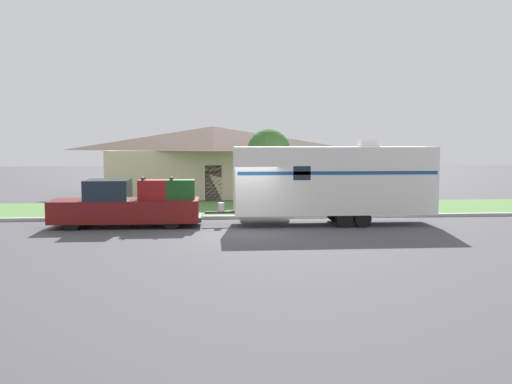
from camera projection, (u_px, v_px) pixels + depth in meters
name	position (u px, v px, depth m)	size (l,w,h in m)	color
ground_plane	(248.00, 232.00, 22.26)	(120.00, 120.00, 0.00)	#47474C
curb_strip	(242.00, 217.00, 25.97)	(80.00, 0.30, 0.14)	#ADADA8
lawn_strip	(238.00, 209.00, 29.60)	(80.00, 7.00, 0.03)	#568442
house_across_street	(213.00, 159.00, 37.64)	(13.82, 8.33, 4.50)	beige
pickup_truck	(127.00, 205.00, 23.45)	(6.09, 1.95, 2.05)	black
travel_trailer	(333.00, 180.00, 24.05)	(9.58, 2.23, 3.57)	black
mailbox	(360.00, 193.00, 27.00)	(0.48, 0.20, 1.38)	brown
tree_in_yard	(269.00, 151.00, 29.14)	(2.22, 2.22, 4.14)	brown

